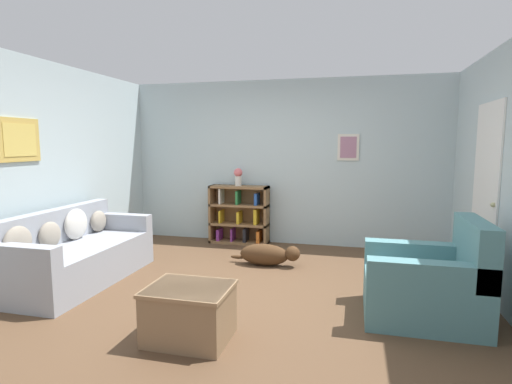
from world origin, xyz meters
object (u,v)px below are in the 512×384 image
(coffee_table, at_px, (189,312))
(vase, at_px, (238,176))
(couch, at_px, (77,255))
(recliner_chair, at_px, (430,284))
(bookshelf, at_px, (240,215))
(dog, at_px, (268,254))

(coffee_table, bearing_deg, vase, 99.30)
(couch, height_order, recliner_chair, recliner_chair)
(recliner_chair, relative_size, vase, 3.61)
(bookshelf, bearing_deg, recliner_chair, -42.75)
(couch, bearing_deg, coffee_table, -28.08)
(bookshelf, relative_size, recliner_chair, 0.93)
(dog, bearing_deg, vase, 124.02)
(recliner_chair, relative_size, dog, 1.07)
(coffee_table, xyz_separation_m, vase, (-0.52, 3.18, 0.85))
(couch, distance_m, recliner_chair, 3.83)
(couch, bearing_deg, dog, 29.01)
(recliner_chair, bearing_deg, dog, 145.85)
(recliner_chair, xyz_separation_m, dog, (-1.79, 1.21, -0.18))
(couch, xyz_separation_m, vase, (1.32, 2.20, 0.77))
(couch, relative_size, dog, 1.96)
(couch, relative_size, bookshelf, 1.97)
(dog, relative_size, vase, 3.38)
(dog, xyz_separation_m, vase, (-0.72, 1.07, 0.94))
(recliner_chair, xyz_separation_m, coffee_table, (-1.99, -0.90, -0.09))
(dog, bearing_deg, coffee_table, -95.36)
(coffee_table, bearing_deg, recliner_chair, 24.43)
(vase, bearing_deg, bookshelf, 47.91)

